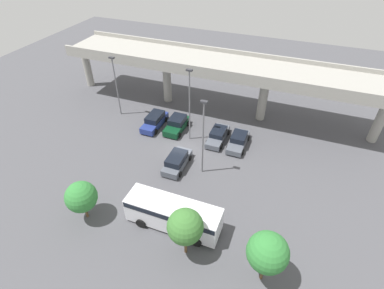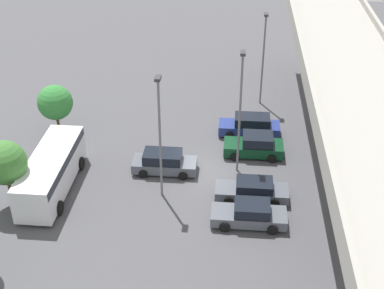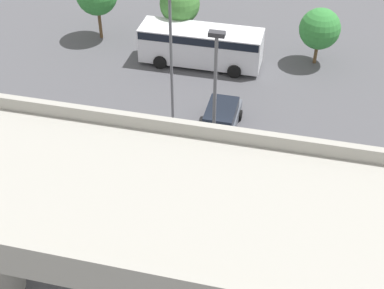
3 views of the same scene
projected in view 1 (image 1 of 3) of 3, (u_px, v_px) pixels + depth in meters
name	position (u px, v px, depth m)	size (l,w,h in m)	color
ground_plane	(184.00, 152.00, 35.26)	(88.85, 88.85, 0.00)	#4C4C51
highway_overpass	(214.00, 67.00, 39.04)	(42.62, 7.05, 7.68)	#9E9B93
parked_car_0	(155.00, 121.00, 39.03)	(2.05, 4.90, 1.69)	navy
parked_car_1	(177.00, 124.00, 38.41)	(2.22, 4.48, 1.73)	#0C381E
parked_car_2	(177.00, 161.00, 32.81)	(2.11, 4.61, 1.60)	#515660
parked_car_3	(218.00, 135.00, 36.74)	(2.03, 4.89, 1.42)	#515660
parked_car_4	(238.00, 141.00, 35.84)	(2.08, 4.76, 1.54)	#515660
shuttle_bus	(173.00, 213.00, 26.09)	(8.47, 2.77, 2.68)	silver
lamp_post_near_aisle	(190.00, 101.00, 34.06)	(0.70, 0.35, 9.19)	slate
lamp_post_mid_lot	(203.00, 134.00, 29.50)	(0.70, 0.35, 8.77)	slate
lamp_post_by_overpass	(116.00, 82.00, 38.90)	(0.70, 0.35, 8.26)	slate
tree_front_left	(81.00, 197.00, 26.20)	(2.82, 2.82, 4.06)	brown
tree_front_centre	(185.00, 227.00, 22.87)	(2.87, 2.87, 4.81)	brown
tree_front_right	(268.00, 252.00, 21.03)	(3.05, 3.05, 5.00)	brown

